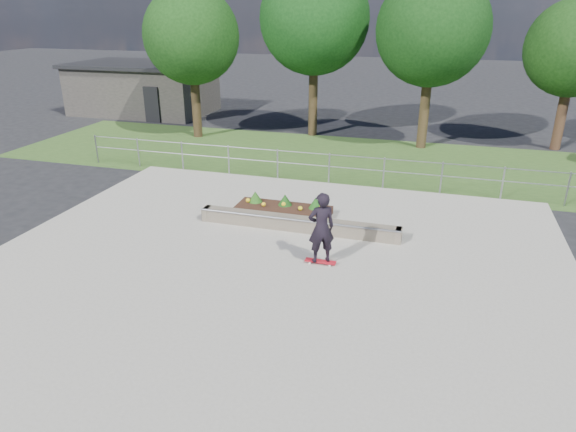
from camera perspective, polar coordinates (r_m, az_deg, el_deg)
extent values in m
plane|color=black|center=(12.62, -2.83, -7.01)|extent=(120.00, 120.00, 0.00)
cube|color=#315020|center=(22.54, 6.45, 6.28)|extent=(30.00, 8.00, 0.02)
cube|color=gray|center=(12.61, -2.84, -6.90)|extent=(15.00, 15.00, 0.06)
cylinder|color=gray|center=(23.21, -20.50, 6.98)|extent=(0.06, 0.06, 1.20)
cylinder|color=#97999F|center=(22.08, -16.28, 6.77)|extent=(0.06, 0.06, 1.20)
cylinder|color=gray|center=(21.09, -11.65, 6.50)|extent=(0.06, 0.06, 1.20)
cylinder|color=gray|center=(20.24, -6.60, 6.16)|extent=(0.06, 0.06, 1.20)
cylinder|color=gray|center=(19.57, -1.17, 5.74)|extent=(0.06, 0.06, 1.20)
cylinder|color=gray|center=(19.08, 4.59, 5.23)|extent=(0.06, 0.06, 1.20)
cylinder|color=gray|center=(18.79, 10.57, 4.65)|extent=(0.06, 0.06, 1.20)
cylinder|color=gray|center=(18.71, 16.67, 4.00)|extent=(0.06, 0.06, 1.20)
cylinder|color=#95969D|center=(18.85, 22.73, 3.32)|extent=(0.06, 0.06, 1.20)
cylinder|color=gray|center=(19.19, 28.64, 2.61)|extent=(0.06, 0.06, 1.20)
cylinder|color=gray|center=(18.92, 4.64, 6.82)|extent=(20.00, 0.04, 0.04)
cylinder|color=#94979C|center=(19.05, 4.60, 5.52)|extent=(20.00, 0.04, 0.04)
cube|color=#322F2C|center=(33.78, -15.72, 13.36)|extent=(8.00, 5.00, 2.80)
cube|color=black|center=(33.61, -15.99, 15.88)|extent=(8.40, 5.40, 0.20)
cube|color=black|center=(30.66, -14.90, 11.85)|extent=(0.90, 0.10, 2.00)
cylinder|color=black|center=(26.56, -10.14, 11.73)|extent=(0.44, 0.44, 2.93)
sphere|color=black|center=(26.17, -10.67, 19.09)|extent=(4.55, 4.55, 4.55)
cylinder|color=black|center=(26.50, 2.80, 12.51)|extent=(0.44, 0.44, 3.38)
sphere|color=black|center=(26.12, 2.97, 21.06)|extent=(5.25, 5.25, 5.25)
cylinder|color=#322414|center=(24.80, 14.86, 10.87)|extent=(0.44, 0.44, 3.15)
sphere|color=black|center=(24.39, 15.75, 19.35)|extent=(4.90, 4.90, 4.90)
cylinder|color=#372116|center=(26.83, 28.00, 9.37)|extent=(0.44, 0.44, 2.70)
sphere|color=black|center=(26.45, 29.26, 15.98)|extent=(4.20, 4.20, 4.20)
cube|color=brown|center=(15.03, 1.10, -0.87)|extent=(6.00, 0.40, 0.40)
cylinder|color=gray|center=(14.78, 0.89, -0.45)|extent=(6.00, 0.06, 0.06)
cube|color=brown|center=(15.99, -8.97, 0.30)|extent=(0.15, 0.42, 0.40)
cube|color=#695B4D|center=(14.60, 12.14, -2.13)|extent=(0.15, 0.42, 0.40)
cube|color=black|center=(16.15, -0.59, 0.53)|extent=(3.00, 1.20, 0.25)
sphere|color=yellow|center=(16.53, -4.47, 1.75)|extent=(0.14, 0.14, 0.14)
sphere|color=yellow|center=(16.16, -2.73, 1.30)|extent=(0.14, 0.14, 0.14)
sphere|color=yellow|center=(16.16, -0.49, 1.33)|extent=(0.14, 0.14, 0.14)
sphere|color=yellow|center=(15.83, 1.37, 0.86)|extent=(0.14, 0.14, 0.14)
sphere|color=yellow|center=(15.88, 3.65, 0.88)|extent=(0.14, 0.14, 0.14)
cone|color=#1F4F16|center=(16.56, -3.65, 2.18)|extent=(0.44, 0.44, 0.36)
cone|color=#143F12|center=(16.26, -0.34, 1.84)|extent=(0.44, 0.44, 0.36)
cone|color=#174A15|center=(16.02, 3.09, 1.48)|extent=(0.44, 0.44, 0.36)
cylinder|color=white|center=(13.17, 2.43, -5.25)|extent=(0.05, 0.03, 0.05)
cylinder|color=white|center=(13.33, 2.62, -4.90)|extent=(0.05, 0.03, 0.05)
cylinder|color=white|center=(13.07, 4.64, -5.53)|extent=(0.05, 0.03, 0.05)
cylinder|color=silver|center=(13.23, 4.81, -5.18)|extent=(0.05, 0.03, 0.05)
cylinder|color=#9F9FA4|center=(13.24, 2.52, -4.97)|extent=(0.02, 0.18, 0.02)
cylinder|color=gray|center=(13.14, 4.73, -5.26)|extent=(0.02, 0.18, 0.02)
cube|color=red|center=(13.18, 3.63, -5.04)|extent=(0.80, 0.21, 0.02)
imported|color=black|center=(12.78, 3.73, -1.31)|extent=(0.80, 0.71, 1.85)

